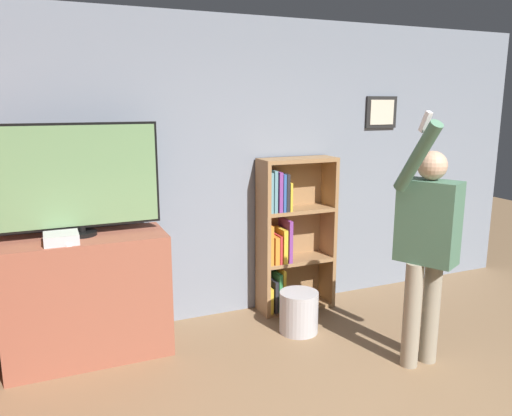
{
  "coord_description": "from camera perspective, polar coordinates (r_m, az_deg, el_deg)",
  "views": [
    {
      "loc": [
        -1.67,
        -1.34,
        1.97
      ],
      "look_at": [
        -0.3,
        1.88,
        1.22
      ],
      "focal_mm": 35.0,
      "sensor_mm": 36.0,
      "label": 1
    }
  ],
  "objects": [
    {
      "name": "television",
      "position": [
        3.93,
        -19.68,
        3.21
      ],
      "size": [
        1.19,
        0.22,
        0.85
      ],
      "color": "black",
      "rests_on": "tv_ledge"
    },
    {
      "name": "game_console",
      "position": [
        3.84,
        -21.37,
        -3.24
      ],
      "size": [
        0.24,
        0.23,
        0.07
      ],
      "color": "silver",
      "rests_on": "tv_ledge"
    },
    {
      "name": "remote_loose",
      "position": [
        3.8,
        -20.58,
        -3.74
      ],
      "size": [
        0.04,
        0.14,
        0.02
      ],
      "color": "white",
      "rests_on": "tv_ledge"
    },
    {
      "name": "waste_bin",
      "position": [
        4.43,
        4.91,
        -11.75
      ],
      "size": [
        0.34,
        0.34,
        0.36
      ],
      "color": "#B7B7BC",
      "rests_on": "ground_plane"
    },
    {
      "name": "person",
      "position": [
        3.84,
        18.99,
        -3.42
      ],
      "size": [
        0.56,
        0.55,
        1.91
      ],
      "rotation": [
        0.0,
        0.0,
        -1.1
      ],
      "color": "gray",
      "rests_on": "ground_plane"
    },
    {
      "name": "bookshelf",
      "position": [
        4.71,
        3.76,
        -3.28
      ],
      "size": [
        0.73,
        0.28,
        1.46
      ],
      "color": "#997047",
      "rests_on": "ground_plane"
    },
    {
      "name": "wall_back",
      "position": [
        4.59,
        -1.44,
        4.37
      ],
      "size": [
        6.3,
        0.09,
        2.7
      ],
      "color": "gray",
      "rests_on": "ground_plane"
    },
    {
      "name": "tv_ledge",
      "position": [
        4.12,
        -18.72,
        -9.66
      ],
      "size": [
        1.22,
        0.53,
        0.97
      ],
      "color": "#93513D",
      "rests_on": "ground_plane"
    }
  ]
}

